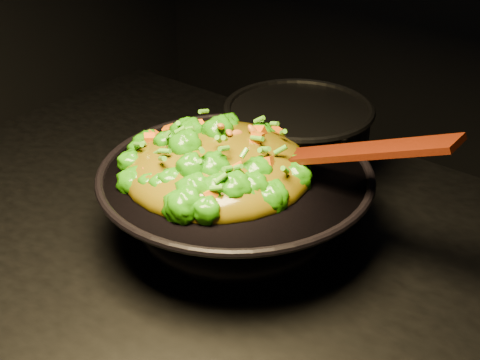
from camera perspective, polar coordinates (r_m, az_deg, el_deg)
The scene contains 4 objects.
wok at distance 0.92m, azimuth -0.39°, elevation -2.16°, with size 0.36×0.36×0.10m, color black, non-canonical shape.
stir_fry at distance 0.88m, azimuth -2.00°, elevation 3.17°, with size 0.26×0.26×0.09m, color #247608, non-canonical shape.
spatula at distance 0.85m, azimuth 8.48°, elevation 2.31°, with size 0.31×0.05×0.01m, color black.
back_pot at distance 1.06m, azimuth 4.90°, elevation 3.23°, with size 0.22×0.22×0.13m, color black.
Camera 1 is at (0.47, -0.53, 1.44)m, focal length 50.00 mm.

